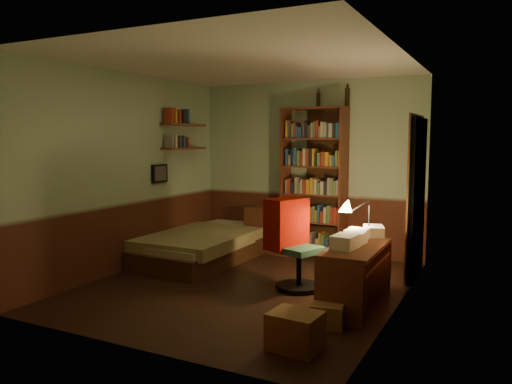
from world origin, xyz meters
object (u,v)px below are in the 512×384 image
at_px(office_chair, 299,245).
at_px(dresser, 272,230).
at_px(bed, 206,235).
at_px(cardboard_box_b, 327,315).
at_px(bookshelf, 314,182).
at_px(mini_stereo, 298,204).
at_px(desk, 356,276).
at_px(desk_lamp, 369,211).
at_px(cardboard_box_a, 295,331).

bearing_deg(office_chair, dresser, 144.43).
height_order(bed, cardboard_box_b, bed).
bearing_deg(dresser, cardboard_box_b, -47.59).
relative_size(bed, bookshelf, 1.05).
bearing_deg(mini_stereo, office_chair, -49.72).
height_order(bed, dresser, bed).
height_order(desk, desk_lamp, desk_lamp).
relative_size(bed, office_chair, 2.21).
height_order(office_chair, cardboard_box_b, office_chair).
distance_m(bed, cardboard_box_b, 3.04).
bearing_deg(cardboard_box_b, bookshelf, 113.05).
relative_size(bed, desk, 1.93).
height_order(bed, mini_stereo, mini_stereo).
xyz_separation_m(desk_lamp, cardboard_box_b, (-0.06, -1.27, -0.82)).
height_order(mini_stereo, desk, mini_stereo).
xyz_separation_m(desk, cardboard_box_b, (-0.08, -0.67, -0.22)).
bearing_deg(dresser, mini_stereo, 25.65).
distance_m(mini_stereo, bookshelf, 0.44).
relative_size(office_chair, cardboard_box_a, 2.52).
bearing_deg(mini_stereo, cardboard_box_b, -44.85).
bearing_deg(office_chair, desk_lamp, 43.32).
xyz_separation_m(dresser, cardboard_box_a, (1.70, -3.17, -0.19)).
xyz_separation_m(desk_lamp, cardboard_box_a, (-0.13, -1.87, -0.77)).
relative_size(desk, desk_lamp, 2.14).
xyz_separation_m(bed, mini_stereo, (1.08, 0.92, 0.40)).
height_order(bed, cardboard_box_a, bed).
distance_m(bed, mini_stereo, 1.47).
bearing_deg(desk, office_chair, 158.01).
height_order(dresser, cardboard_box_a, dresser).
xyz_separation_m(desk, desk_lamp, (-0.02, 0.60, 0.60)).
distance_m(bookshelf, cardboard_box_a, 3.55).
bearing_deg(desk_lamp, desk, -72.80).
height_order(bed, desk_lamp, desk_lamp).
xyz_separation_m(bookshelf, desk, (1.21, -1.98, -0.78)).
relative_size(bookshelf, office_chair, 2.09).
relative_size(desk, cardboard_box_b, 3.98).
distance_m(mini_stereo, desk_lamp, 2.03).
height_order(dresser, desk, dresser).
bearing_deg(desk_lamp, bed, -176.42).
xyz_separation_m(bed, office_chair, (1.80, -0.82, 0.18)).
xyz_separation_m(dresser, desk, (1.85, -1.90, -0.02)).
bearing_deg(cardboard_box_b, mini_stereo, 117.26).
relative_size(mini_stereo, office_chair, 0.21).
xyz_separation_m(bed, dresser, (0.69, 0.79, -0.00)).
bearing_deg(mini_stereo, desk_lamp, -26.75).
distance_m(desk, cardboard_box_a, 1.29).
distance_m(bed, office_chair, 1.98).
height_order(desk_lamp, office_chair, desk_lamp).
distance_m(mini_stereo, desk, 2.53).
xyz_separation_m(office_chair, cardboard_box_a, (0.60, -1.56, -0.37)).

